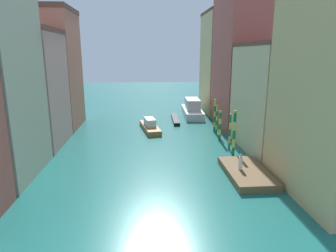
% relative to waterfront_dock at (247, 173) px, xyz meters
% --- Properties ---
extents(ground_plane, '(154.00, 154.00, 0.00)m').
position_rel_waterfront_dock_xyz_m(ground_plane, '(-8.84, 18.00, -0.33)').
color(ground_plane, '#1E6B66').
extents(building_left_2, '(6.15, 9.30, 14.29)m').
position_rel_waterfront_dock_xyz_m(building_left_2, '(-22.87, 11.78, 6.83)').
color(building_left_2, tan).
rests_on(building_left_2, ground).
extents(building_left_3, '(6.15, 9.65, 17.89)m').
position_rel_waterfront_dock_xyz_m(building_left_3, '(-22.87, 21.41, 8.63)').
color(building_left_3, '#C6705B').
rests_on(building_left_3, ground).
extents(building_right_1, '(6.15, 12.11, 12.58)m').
position_rel_waterfront_dock_xyz_m(building_right_1, '(5.20, 7.96, 5.97)').
color(building_right_1, beige).
rests_on(building_right_1, ground).
extents(building_right_2, '(6.15, 12.00, 22.64)m').
position_rel_waterfront_dock_xyz_m(building_right_2, '(5.20, 20.33, 11.01)').
color(building_right_2, '#B25147').
rests_on(building_right_2, ground).
extents(building_right_3, '(6.15, 10.94, 19.06)m').
position_rel_waterfront_dock_xyz_m(building_right_3, '(5.20, 32.14, 9.21)').
color(building_right_3, '#DBB77A').
rests_on(building_right_3, ground).
extents(waterfront_dock, '(3.76, 7.42, 0.66)m').
position_rel_waterfront_dock_xyz_m(waterfront_dock, '(0.00, 0.00, 0.00)').
color(waterfront_dock, brown).
rests_on(waterfront_dock, ground).
extents(person_on_dock, '(0.36, 0.36, 1.50)m').
position_rel_waterfront_dock_xyz_m(person_on_dock, '(-0.62, 0.10, 1.02)').
color(person_on_dock, white).
rests_on(person_on_dock, waterfront_dock).
extents(mooring_pole_0, '(0.36, 0.36, 5.28)m').
position_rel_waterfront_dock_xyz_m(mooring_pole_0, '(0.38, 5.71, 2.36)').
color(mooring_pole_0, '#197247').
rests_on(mooring_pole_0, ground).
extents(mooring_pole_1, '(0.27, 0.27, 4.48)m').
position_rel_waterfront_dock_xyz_m(mooring_pole_1, '(0.55, 7.93, 1.95)').
color(mooring_pole_1, '#197247').
rests_on(mooring_pole_1, ground).
extents(mooring_pole_2, '(0.38, 0.38, 4.09)m').
position_rel_waterfront_dock_xyz_m(mooring_pole_2, '(0.36, 11.92, 1.77)').
color(mooring_pole_2, '#197247').
rests_on(mooring_pole_2, ground).
extents(mooring_pole_3, '(0.29, 0.29, 4.24)m').
position_rel_waterfront_dock_xyz_m(mooring_pole_3, '(0.71, 15.16, 1.84)').
color(mooring_pole_3, '#197247').
rests_on(mooring_pole_3, ground).
extents(mooring_pole_4, '(0.34, 0.34, 4.91)m').
position_rel_waterfront_dock_xyz_m(mooring_pole_4, '(0.70, 16.37, 2.17)').
color(mooring_pole_4, '#197247').
rests_on(mooring_pole_4, ground).
extents(vaporetto_white, '(3.66, 10.61, 3.18)m').
position_rel_waterfront_dock_xyz_m(vaporetto_white, '(-0.71, 28.21, 0.91)').
color(vaporetto_white, white).
rests_on(vaporetto_white, ground).
extents(gondola_black, '(1.22, 8.21, 0.51)m').
position_rel_waterfront_dock_xyz_m(gondola_black, '(-4.31, 24.27, -0.08)').
color(gondola_black, black).
rests_on(gondola_black, ground).
extents(motorboat_0, '(3.24, 8.18, 1.80)m').
position_rel_waterfront_dock_xyz_m(motorboat_0, '(-8.80, 18.19, 0.29)').
color(motorboat_0, olive).
rests_on(motorboat_0, ground).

